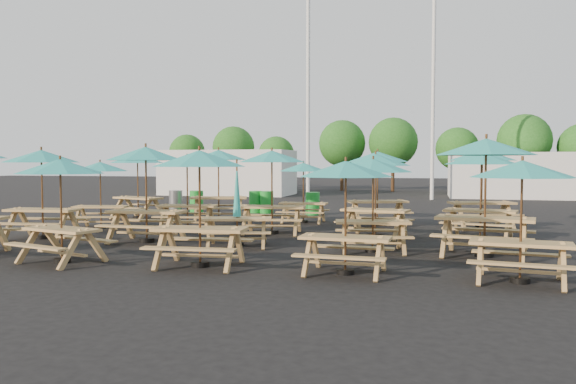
% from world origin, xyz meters
% --- Properties ---
extents(ground, '(120.00, 120.00, 0.00)m').
position_xyz_m(ground, '(0.00, 0.00, 0.00)').
color(ground, black).
rests_on(ground, ground).
extents(picnic_unit_1, '(2.14, 2.14, 2.38)m').
position_xyz_m(picnic_unit_1, '(-5.67, -2.75, 2.03)').
color(picnic_unit_1, '#A97F4B').
rests_on(picnic_unit_1, ground).
extents(picnic_unit_2, '(2.03, 2.03, 2.07)m').
position_xyz_m(picnic_unit_2, '(-5.52, -0.25, 1.77)').
color(picnic_unit_2, '#A97F4B').
rests_on(picnic_unit_2, ground).
extents(picnic_unit_3, '(2.46, 2.46, 2.36)m').
position_xyz_m(picnic_unit_3, '(-5.79, 2.53, 2.02)').
color(picnic_unit_3, '#A97F4B').
rests_on(picnic_unit_3, ground).
extents(picnic_unit_4, '(2.16, 2.16, 2.11)m').
position_xyz_m(picnic_unit_4, '(-2.89, -5.79, 1.81)').
color(picnic_unit_4, '#A97F4B').
rests_on(picnic_unit_4, ground).
extents(picnic_unit_5, '(2.02, 2.02, 2.44)m').
position_xyz_m(picnic_unit_5, '(-2.65, -2.72, 2.09)').
color(picnic_unit_5, '#A97F4B').
rests_on(picnic_unit_5, ground).
extents(picnic_unit_6, '(2.11, 2.11, 2.23)m').
position_xyz_m(picnic_unit_6, '(-2.78, 0.07, 1.91)').
color(picnic_unit_6, '#A97F4B').
rests_on(picnic_unit_6, ground).
extents(picnic_unit_7, '(2.56, 2.56, 2.49)m').
position_xyz_m(picnic_unit_7, '(-2.81, 2.77, 2.13)').
color(picnic_unit_7, '#A97F4B').
rests_on(picnic_unit_7, ground).
extents(picnic_unit_8, '(2.00, 2.00, 2.28)m').
position_xyz_m(picnic_unit_8, '(-0.02, -5.50, 1.95)').
color(picnic_unit_8, '#A97F4B').
rests_on(picnic_unit_8, ground).
extents(picnic_unit_9, '(1.96, 1.81, 2.10)m').
position_xyz_m(picnic_unit_9, '(-0.17, -2.87, 0.86)').
color(picnic_unit_9, '#A97F4B').
rests_on(picnic_unit_9, ground).
extents(picnic_unit_10, '(2.18, 2.18, 2.39)m').
position_xyz_m(picnic_unit_10, '(-0.02, -0.30, 2.04)').
color(picnic_unit_10, '#A97F4B').
rests_on(picnic_unit_10, ground).
extents(picnic_unit_11, '(1.70, 1.70, 2.04)m').
position_xyz_m(picnic_unit_11, '(0.21, 2.79, 1.74)').
color(picnic_unit_11, '#A97F4B').
rests_on(picnic_unit_11, ground).
extents(picnic_unit_12, '(1.80, 1.80, 2.07)m').
position_xyz_m(picnic_unit_12, '(2.82, -5.55, 1.77)').
color(picnic_unit_12, '#A97F4B').
rests_on(picnic_unit_12, ground).
extents(picnic_unit_13, '(2.01, 2.01, 2.12)m').
position_xyz_m(picnic_unit_13, '(3.06, -2.87, 1.82)').
color(picnic_unit_13, '#A97F4B').
rests_on(picnic_unit_13, ground).
extents(picnic_unit_14, '(2.23, 2.23, 2.28)m').
position_xyz_m(picnic_unit_14, '(2.89, -0.31, 1.95)').
color(picnic_unit_14, '#A97F4B').
rests_on(picnic_unit_14, ground).
extents(picnic_unit_15, '(2.52, 2.52, 2.40)m').
position_xyz_m(picnic_unit_15, '(2.70, 2.59, 2.05)').
color(picnic_unit_15, '#A97F4B').
rests_on(picnic_unit_15, ground).
extents(picnic_unit_16, '(1.92, 1.92, 2.08)m').
position_xyz_m(picnic_unit_16, '(5.79, -5.57, 1.78)').
color(picnic_unit_16, '#A97F4B').
rests_on(picnic_unit_16, ground).
extents(picnic_unit_17, '(2.46, 2.46, 2.56)m').
position_xyz_m(picnic_unit_17, '(5.46, -2.94, 2.19)').
color(picnic_unit_17, '#A97F4B').
rests_on(picnic_unit_17, ground).
extents(picnic_unit_18, '(2.31, 2.31, 2.32)m').
position_xyz_m(picnic_unit_18, '(5.63, 0.04, 1.98)').
color(picnic_unit_18, '#A97F4B').
rests_on(picnic_unit_18, ground).
extents(picnic_unit_19, '(2.49, 2.49, 2.45)m').
position_xyz_m(picnic_unit_19, '(5.88, 2.51, 2.10)').
color(picnic_unit_19, '#A97F4B').
rests_on(picnic_unit_19, ground).
extents(waste_bin_0, '(0.55, 0.55, 0.88)m').
position_xyz_m(waste_bin_0, '(-5.85, 5.75, 0.44)').
color(waste_bin_0, gray).
rests_on(waste_bin_0, ground).
extents(waste_bin_1, '(0.55, 0.55, 0.88)m').
position_xyz_m(waste_bin_1, '(-4.88, 5.65, 0.44)').
color(waste_bin_1, '#1B952B').
rests_on(waste_bin_1, ground).
extents(waste_bin_2, '(0.55, 0.55, 0.88)m').
position_xyz_m(waste_bin_2, '(-2.47, 6.02, 0.44)').
color(waste_bin_2, '#1B952B').
rests_on(waste_bin_2, ground).
extents(waste_bin_3, '(0.55, 0.55, 0.88)m').
position_xyz_m(waste_bin_3, '(-2.00, 5.96, 0.44)').
color(waste_bin_3, '#1B952B').
rests_on(waste_bin_3, ground).
extents(waste_bin_4, '(0.55, 0.55, 0.88)m').
position_xyz_m(waste_bin_4, '(-0.05, 5.66, 0.44)').
color(waste_bin_4, '#1B952B').
rests_on(waste_bin_4, ground).
extents(mast_0, '(0.20, 0.20, 12.00)m').
position_xyz_m(mast_0, '(-2.00, 14.00, 6.00)').
color(mast_0, silver).
rests_on(mast_0, ground).
extents(mast_1, '(0.20, 0.20, 12.00)m').
position_xyz_m(mast_1, '(4.50, 16.00, 6.00)').
color(mast_1, silver).
rests_on(mast_1, ground).
extents(event_tent_0, '(8.00, 4.00, 2.80)m').
position_xyz_m(event_tent_0, '(-8.00, 18.00, 1.40)').
color(event_tent_0, silver).
rests_on(event_tent_0, ground).
extents(event_tent_1, '(7.00, 4.00, 2.60)m').
position_xyz_m(event_tent_1, '(9.00, 19.00, 1.30)').
color(event_tent_1, silver).
rests_on(event_tent_1, ground).
extents(tree_0, '(2.80, 2.80, 4.24)m').
position_xyz_m(tree_0, '(-14.07, 25.25, 2.83)').
color(tree_0, '#382314').
rests_on(tree_0, ground).
extents(tree_1, '(3.11, 3.11, 4.72)m').
position_xyz_m(tree_1, '(-9.74, 23.90, 3.15)').
color(tree_1, '#382314').
rests_on(tree_1, ground).
extents(tree_2, '(2.59, 2.59, 3.93)m').
position_xyz_m(tree_2, '(-6.39, 23.65, 2.62)').
color(tree_2, '#382314').
rests_on(tree_2, ground).
extents(tree_3, '(3.36, 3.36, 5.09)m').
position_xyz_m(tree_3, '(-1.75, 24.72, 3.41)').
color(tree_3, '#382314').
rests_on(tree_3, ground).
extents(tree_4, '(3.41, 3.41, 5.17)m').
position_xyz_m(tree_4, '(1.90, 24.26, 3.46)').
color(tree_4, '#382314').
rests_on(tree_4, ground).
extents(tree_5, '(2.94, 2.94, 4.45)m').
position_xyz_m(tree_5, '(6.22, 24.67, 2.97)').
color(tree_5, '#382314').
rests_on(tree_5, ground).
extents(tree_6, '(3.38, 3.38, 5.13)m').
position_xyz_m(tree_6, '(10.23, 22.90, 3.43)').
color(tree_6, '#382314').
rests_on(tree_6, ground).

